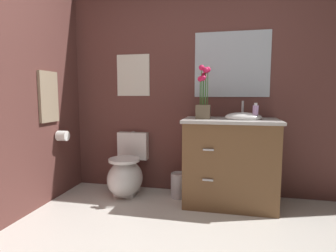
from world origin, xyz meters
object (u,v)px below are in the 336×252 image
object	(u,v)px
wall_poster	(133,75)
toilet	(127,173)
flower_vase	(203,100)
wall_mirror	(232,64)
toilet_paper_roll	(63,136)
hanging_towel	(49,97)
soap_bottle	(255,112)
vanity_cabinet	(230,161)
trash_bin	(179,185)

from	to	relation	value
wall_poster	toilet	bearing A→B (deg)	-90.00
toilet	flower_vase	xyz separation A→B (m)	(0.85, -0.05, 0.83)
wall_mirror	toilet_paper_roll	size ratio (longest dim) A/B	7.27
wall_poster	toilet_paper_roll	world-z (taller)	wall_poster
toilet_paper_roll	hanging_towel	bearing A→B (deg)	-112.78
toilet_paper_roll	wall_poster	bearing A→B (deg)	35.37
flower_vase	soap_bottle	world-z (taller)	flower_vase
flower_vase	hanging_towel	size ratio (longest dim) A/B	1.03
hanging_towel	flower_vase	bearing A→B (deg)	9.93
soap_bottle	hanging_towel	world-z (taller)	hanging_towel
toilet	soap_bottle	bearing A→B (deg)	-3.53
vanity_cabinet	toilet_paper_roll	xyz separation A→B (m)	(-1.78, -0.17, 0.23)
wall_mirror	soap_bottle	bearing A→B (deg)	-57.00
trash_bin	toilet_paper_roll	world-z (taller)	toilet_paper_roll
trash_bin	hanging_towel	world-z (taller)	hanging_towel
vanity_cabinet	toilet_paper_roll	distance (m)	1.81
soap_bottle	trash_bin	size ratio (longest dim) A/B	0.60
soap_bottle	flower_vase	bearing A→B (deg)	176.62
soap_bottle	trash_bin	bearing A→B (deg)	170.32
soap_bottle	hanging_towel	size ratio (longest dim) A/B	0.32
trash_bin	flower_vase	bearing A→B (deg)	-20.95
trash_bin	wall_mirror	xyz separation A→B (m)	(0.54, 0.22, 1.31)
hanging_towel	toilet_paper_roll	size ratio (longest dim) A/B	4.73
trash_bin	wall_poster	xyz separation A→B (m)	(-0.59, 0.22, 1.21)
trash_bin	hanging_towel	size ratio (longest dim) A/B	0.52
vanity_cabinet	toilet	bearing A→B (deg)	178.66
flower_vase	toilet_paper_roll	bearing A→B (deg)	-174.60
toilet	trash_bin	bearing A→B (deg)	4.52
hanging_towel	soap_bottle	bearing A→B (deg)	6.74
vanity_cabinet	hanging_towel	size ratio (longest dim) A/B	2.04
soap_bottle	wall_mirror	size ratio (longest dim) A/B	0.20
toilet	wall_poster	distance (m)	1.14
vanity_cabinet	toilet_paper_roll	world-z (taller)	vanity_cabinet
toilet	wall_poster	xyz separation A→B (m)	(0.00, 0.27, 1.11)
hanging_towel	wall_mirror	bearing A→B (deg)	17.96
soap_bottle	wall_mirror	bearing A→B (deg)	123.00
vanity_cabinet	wall_poster	xyz separation A→B (m)	(-1.13, 0.29, 0.90)
flower_vase	hanging_towel	world-z (taller)	flower_vase
wall_poster	hanging_towel	bearing A→B (deg)	-139.99
toilet	toilet_paper_roll	bearing A→B (deg)	-163.28
wall_poster	wall_mirror	size ratio (longest dim) A/B	0.60
vanity_cabinet	trash_bin	distance (m)	0.63
soap_bottle	wall_poster	size ratio (longest dim) A/B	0.34
wall_poster	vanity_cabinet	bearing A→B (deg)	-14.59
vanity_cabinet	trash_bin	size ratio (longest dim) A/B	3.90
trash_bin	wall_mirror	bearing A→B (deg)	22.38
flower_vase	soap_bottle	xyz separation A→B (m)	(0.50, -0.03, -0.12)
vanity_cabinet	flower_vase	distance (m)	0.68
vanity_cabinet	wall_mirror	bearing A→B (deg)	90.52
wall_poster	flower_vase	bearing A→B (deg)	-20.65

